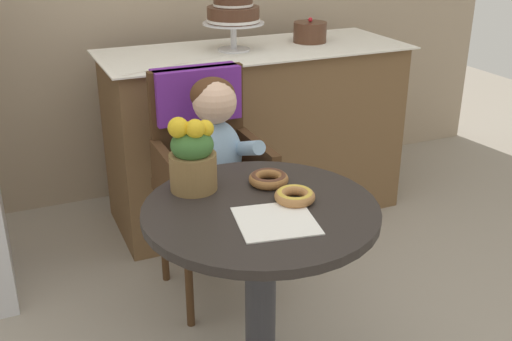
% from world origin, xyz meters
% --- Properties ---
extents(cafe_table, '(0.72, 0.72, 0.72)m').
position_xyz_m(cafe_table, '(0.00, 0.00, 0.51)').
color(cafe_table, '#282321').
rests_on(cafe_table, ground).
extents(wicker_chair, '(0.42, 0.45, 0.95)m').
position_xyz_m(wicker_chair, '(0.08, 0.73, 0.64)').
color(wicker_chair, '#472D19').
rests_on(wicker_chair, ground).
extents(seated_child, '(0.27, 0.32, 0.73)m').
position_xyz_m(seated_child, '(0.08, 0.58, 0.68)').
color(seated_child, '#8CADCC').
rests_on(seated_child, ground).
extents(paper_napkin, '(0.26, 0.25, 0.00)m').
position_xyz_m(paper_napkin, '(-0.00, -0.11, 0.72)').
color(paper_napkin, white).
rests_on(paper_napkin, cafe_table).
extents(donut_front, '(0.13, 0.13, 0.04)m').
position_xyz_m(donut_front, '(0.09, 0.14, 0.74)').
color(donut_front, '#936033').
rests_on(donut_front, cafe_table).
extents(donut_mid, '(0.13, 0.13, 0.04)m').
position_xyz_m(donut_mid, '(0.11, -0.01, 0.74)').
color(donut_mid, '#AD7542').
rests_on(donut_mid, cafe_table).
extents(flower_vase, '(0.15, 0.15, 0.25)m').
position_xyz_m(flower_vase, '(-0.15, 0.20, 0.83)').
color(flower_vase, brown).
rests_on(flower_vase, cafe_table).
extents(display_counter, '(1.56, 0.62, 0.90)m').
position_xyz_m(display_counter, '(0.55, 1.30, 0.45)').
color(display_counter, brown).
rests_on(display_counter, ground).
extents(tiered_cake_stand, '(0.30, 0.30, 0.32)m').
position_xyz_m(tiered_cake_stand, '(0.43, 1.30, 1.09)').
color(tiered_cake_stand, silver).
rests_on(tiered_cake_stand, display_counter).
extents(round_layer_cake, '(0.17, 0.17, 0.13)m').
position_xyz_m(round_layer_cake, '(0.88, 1.33, 0.95)').
color(round_layer_cake, '#4C2D1E').
rests_on(round_layer_cake, display_counter).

